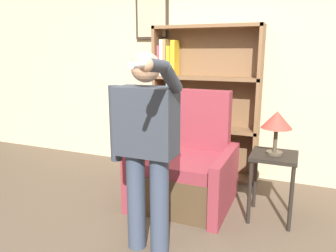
# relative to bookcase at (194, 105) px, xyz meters

# --- Properties ---
(wall_back) EXTENTS (8.00, 0.11, 2.80)m
(wall_back) POSITION_rel_bookcase_xyz_m (0.23, 0.16, 0.49)
(wall_back) COLOR beige
(wall_back) RESTS_ON ground_plane
(bookcase) EXTENTS (1.35, 0.28, 1.90)m
(bookcase) POSITION_rel_bookcase_xyz_m (0.00, 0.00, 0.00)
(bookcase) COLOR brown
(bookcase) RESTS_ON ground_plane
(armchair) EXTENTS (0.98, 0.91, 1.18)m
(armchair) POSITION_rel_bookcase_xyz_m (0.19, -0.85, -0.56)
(armchair) COLOR #4C3823
(armchair) RESTS_ON ground_plane
(person_standing) EXTENTS (0.61, 0.78, 1.59)m
(person_standing) POSITION_rel_bookcase_xyz_m (0.21, -1.82, -0.00)
(person_standing) COLOR #384256
(person_standing) RESTS_ON ground_plane
(side_table) EXTENTS (0.42, 0.42, 0.65)m
(side_table) POSITION_rel_bookcase_xyz_m (1.08, -0.89, -0.39)
(side_table) COLOR black
(side_table) RESTS_ON ground_plane
(table_lamp) EXTENTS (0.28, 0.28, 0.41)m
(table_lamp) POSITION_rel_bookcase_xyz_m (1.08, -0.89, 0.05)
(table_lamp) COLOR #4C4233
(table_lamp) RESTS_ON side_table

